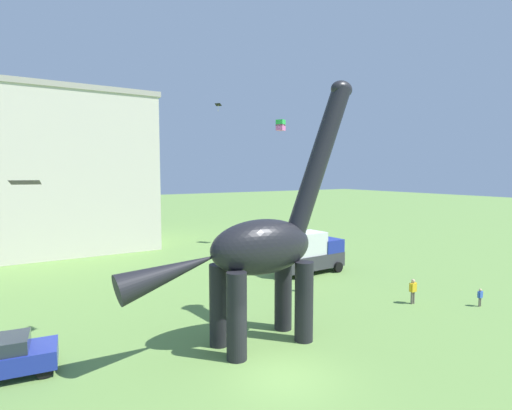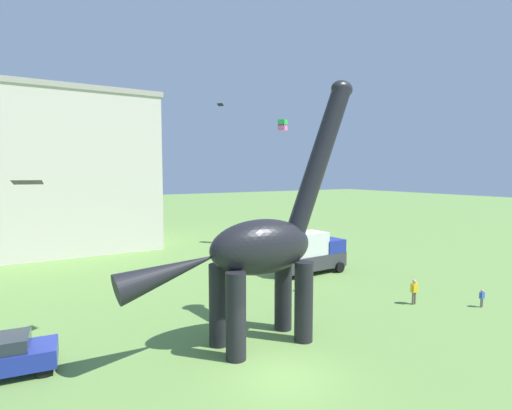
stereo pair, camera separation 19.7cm
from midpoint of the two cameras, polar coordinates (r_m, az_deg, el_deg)
name	(u,v)px [view 2 (the right image)]	position (r m, az deg, el deg)	size (l,w,h in m)	color
ground_plane	(283,377)	(16.73, 4.16, -23.12)	(240.00, 240.00, 0.00)	#6B9347
dinosaur_sculpture	(261,247)	(18.08, 0.96, -5.97)	(11.78, 2.49, 12.31)	black
parked_box_truck	(310,252)	(31.32, 7.85, -6.64)	(5.69, 2.40, 3.20)	#38383D
person_vendor_side	(482,296)	(27.12, 29.60, -11.22)	(0.39, 0.17, 1.05)	#6B6056
person_near_flyer	(414,289)	(25.92, 21.75, -11.06)	(0.56, 0.25, 1.49)	#6B6056
person_photographer	(309,278)	(26.75, 7.78, -10.25)	(0.56, 0.25, 1.49)	#6B6056
kite_high_left	(28,182)	(29.58, -29.52, 2.81)	(1.91, 1.54, 0.31)	black
kite_far_right	(220,105)	(41.48, -4.94, 13.99)	(0.70, 0.74, 0.82)	black
kite_drifting	(283,125)	(41.81, 3.96, 11.24)	(1.03, 1.03, 1.08)	green
background_building_block	(35,172)	(44.64, -28.72, 4.16)	(22.06, 11.64, 15.56)	beige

